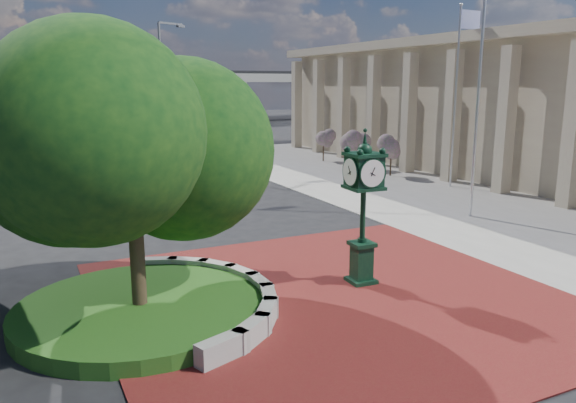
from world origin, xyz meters
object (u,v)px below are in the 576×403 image
at_px(flagpole_a, 479,84).
at_px(street_lamp_far, 67,84).
at_px(street_lamp_near, 164,84).
at_px(post_clock, 363,202).
at_px(flagpole_b, 456,96).
at_px(parked_car, 160,142).

distance_m(flagpole_a, street_lamp_far, 38.35).
bearing_deg(street_lamp_near, post_clock, -91.52).
relative_size(post_clock, flagpole_b, 0.45).
bearing_deg(flagpole_a, street_lamp_far, 109.90).
bearing_deg(street_lamp_near, flagpole_b, -49.32).
distance_m(flagpole_a, street_lamp_near, 22.07).
bearing_deg(flagpole_b, post_clock, -140.20).
xyz_separation_m(flagpole_b, street_lamp_near, (-12.45, 14.48, 0.62)).
xyz_separation_m(flagpole_a, flagpole_b, (4.24, 6.01, -0.65)).
bearing_deg(flagpole_a, flagpole_b, 54.79).
bearing_deg(parked_car, post_clock, -94.64).
distance_m(parked_car, flagpole_b, 27.60).
relative_size(flagpole_a, flagpole_b, 1.13).
bearing_deg(post_clock, flagpole_b, 39.80).
height_order(post_clock, flagpole_a, flagpole_a).
bearing_deg(post_clock, flagpole_a, 29.00).
relative_size(flagpole_b, street_lamp_near, 1.02).
xyz_separation_m(post_clock, flagpole_b, (13.12, 10.93, 2.63)).
height_order(post_clock, street_lamp_far, street_lamp_far).
bearing_deg(street_lamp_near, parked_car, 79.40).
xyz_separation_m(parked_car, street_lamp_near, (-2.00, -10.68, 5.03)).
bearing_deg(flagpole_b, flagpole_a, -125.21).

